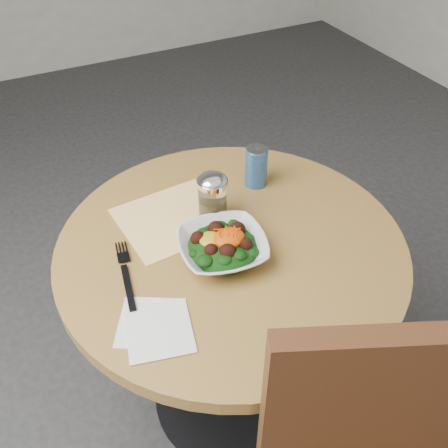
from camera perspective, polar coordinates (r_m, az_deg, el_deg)
name	(u,v)px	position (r m, az deg, el deg)	size (l,w,h in m)	color
ground	(229,395)	(1.88, 0.61, -18.95)	(6.00, 6.00, 0.00)	#2A2A2D
table	(231,293)	(1.42, 0.77, -7.84)	(0.90, 0.90, 0.75)	black
cloth_napkin	(173,218)	(1.36, -5.84, 0.63)	(0.28, 0.25, 0.00)	#FFA80D
paper_napkins	(155,327)	(1.11, -7.88, -11.58)	(0.19, 0.21, 0.00)	white
salad_bowl	(222,247)	(1.23, -0.18, -2.59)	(0.25, 0.25, 0.08)	silver
fork	(126,272)	(1.22, -11.18, -5.40)	(0.07, 0.23, 0.00)	black
spice_shaker	(213,199)	(1.30, -1.31, 2.91)	(0.08, 0.08, 0.14)	silver
beverage_can	(256,166)	(1.44, 3.69, 6.59)	(0.06, 0.06, 0.12)	navy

